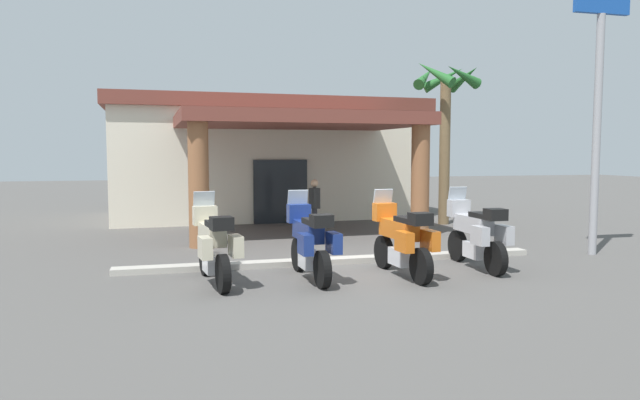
{
  "coord_description": "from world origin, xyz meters",
  "views": [
    {
      "loc": [
        -3.48,
        -10.84,
        2.35
      ],
      "look_at": [
        -0.02,
        2.52,
        1.2
      ],
      "focal_mm": 32.33,
      "sensor_mm": 36.0,
      "label": 1
    }
  ],
  "objects": [
    {
      "name": "ground_plane",
      "position": [
        0.0,
        0.0,
        0.0
      ],
      "size": [
        80.0,
        80.0,
        0.0
      ],
      "primitive_type": "plane",
      "color": "#514F4C"
    },
    {
      "name": "motel_building",
      "position": [
        -0.09,
        10.25,
        2.18
      ],
      "size": [
        11.32,
        10.4,
        4.23
      ],
      "rotation": [
        0.0,
        0.0,
        0.04
      ],
      "color": "silver",
      "rests_on": "ground_plane"
    },
    {
      "name": "motorcycle_cream",
      "position": [
        -2.78,
        -0.55,
        0.7
      ],
      "size": [
        0.78,
        2.21,
        1.61
      ],
      "rotation": [
        0.0,
        0.0,
        1.7
      ],
      "color": "black",
      "rests_on": "ground_plane"
    },
    {
      "name": "motorcycle_blue",
      "position": [
        -1.03,
        -0.62,
        0.7
      ],
      "size": [
        0.72,
        2.21,
        1.61
      ],
      "rotation": [
        0.0,
        0.0,
        1.62
      ],
      "color": "black",
      "rests_on": "ground_plane"
    },
    {
      "name": "motorcycle_orange",
      "position": [
        0.72,
        -0.79,
        0.7
      ],
      "size": [
        0.73,
        2.21,
        1.61
      ],
      "rotation": [
        0.0,
        0.0,
        1.65
      ],
      "color": "black",
      "rests_on": "ground_plane"
    },
    {
      "name": "motorcycle_silver",
      "position": [
        2.47,
        -0.47,
        0.7
      ],
      "size": [
        0.71,
        2.21,
        1.61
      ],
      "rotation": [
        0.0,
        0.0,
        1.56
      ],
      "color": "black",
      "rests_on": "ground_plane"
    },
    {
      "name": "pedestrian",
      "position": [
        0.35,
        4.59,
        0.92
      ],
      "size": [
        0.32,
        0.52,
        1.6
      ],
      "rotation": [
        0.0,
        0.0,
        6.07
      ],
      "color": "black",
      "rests_on": "ground_plane"
    },
    {
      "name": "palm_tree_near_portico",
      "position": [
        5.14,
        6.31,
        3.86
      ],
      "size": [
        2.1,
        2.19,
        5.33
      ],
      "color": "brown",
      "rests_on": "ground_plane"
    },
    {
      "name": "roadside_sign",
      "position": [
        5.87,
        0.28,
        4.38
      ],
      "size": [
        1.4,
        0.18,
        6.52
      ],
      "color": "#99999E",
      "rests_on": "ground_plane"
    },
    {
      "name": "curb_strip",
      "position": [
        -0.15,
        0.72,
        0.06
      ],
      "size": [
        9.0,
        0.36,
        0.12
      ],
      "primitive_type": "cube",
      "color": "#ADA89E",
      "rests_on": "ground_plane"
    }
  ]
}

